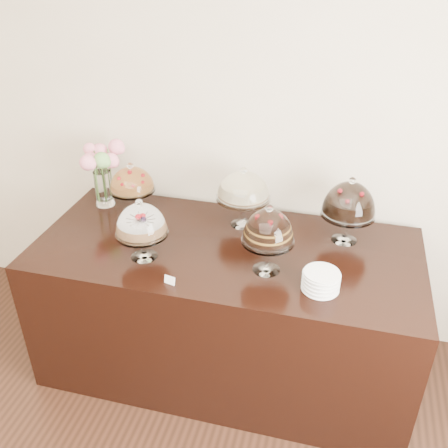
% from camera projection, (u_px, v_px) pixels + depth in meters
% --- Properties ---
extents(wall_back, '(5.00, 0.04, 3.00)m').
position_uv_depth(wall_back, '(214.00, 112.00, 3.05)').
color(wall_back, beige).
rests_on(wall_back, ground).
extents(display_counter, '(2.20, 1.00, 0.90)m').
position_uv_depth(display_counter, '(226.00, 308.00, 3.08)').
color(display_counter, black).
rests_on(display_counter, ground).
extents(cake_stand_sugar_sponge, '(0.29, 0.29, 0.36)m').
position_uv_depth(cake_stand_sugar_sponge, '(141.00, 222.00, 2.66)').
color(cake_stand_sugar_sponge, white).
rests_on(cake_stand_sugar_sponge, display_counter).
extents(cake_stand_choco_layer, '(0.27, 0.27, 0.39)m').
position_uv_depth(cake_stand_choco_layer, '(268.00, 229.00, 2.53)').
color(cake_stand_choco_layer, white).
rests_on(cake_stand_choco_layer, display_counter).
extents(cake_stand_cheesecake, '(0.33, 0.33, 0.38)m').
position_uv_depth(cake_stand_cheesecake, '(243.00, 188.00, 2.95)').
color(cake_stand_cheesecake, white).
rests_on(cake_stand_cheesecake, display_counter).
extents(cake_stand_dark_choco, '(0.31, 0.31, 0.40)m').
position_uv_depth(cake_stand_dark_choco, '(349.00, 202.00, 2.79)').
color(cake_stand_dark_choco, white).
rests_on(cake_stand_dark_choco, display_counter).
extents(cake_stand_fruit_tart, '(0.29, 0.29, 0.33)m').
position_uv_depth(cake_stand_fruit_tart, '(132.00, 181.00, 3.12)').
color(cake_stand_fruit_tart, white).
rests_on(cake_stand_fruit_tart, display_counter).
extents(flower_vase, '(0.25, 0.31, 0.42)m').
position_uv_depth(flower_vase, '(102.00, 166.00, 3.16)').
color(flower_vase, white).
rests_on(flower_vase, display_counter).
extents(plate_stack, '(0.18, 0.18, 0.10)m').
position_uv_depth(plate_stack, '(321.00, 281.00, 2.49)').
color(plate_stack, white).
rests_on(plate_stack, display_counter).
extents(price_card_left, '(0.06, 0.03, 0.04)m').
position_uv_depth(price_card_left, '(170.00, 280.00, 2.54)').
color(price_card_left, white).
rests_on(price_card_left, display_counter).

